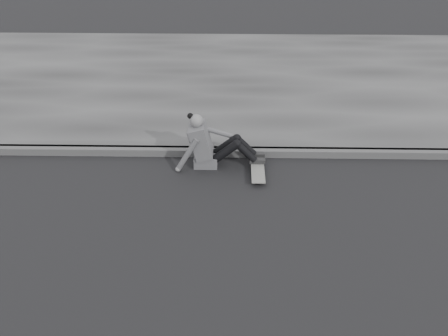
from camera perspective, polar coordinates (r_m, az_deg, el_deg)
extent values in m
plane|color=black|center=(6.45, 22.73, -10.66)|extent=(80.00, 80.00, 0.00)
cube|color=#4A4A4A|center=(8.38, 17.35, 1.61)|extent=(24.00, 0.16, 0.12)
cube|color=#3D3D3D|center=(11.01, 13.62, 9.66)|extent=(24.00, 6.00, 0.12)
cylinder|color=gray|center=(7.39, 3.36, -1.52)|extent=(0.03, 0.05, 0.05)
cylinder|color=gray|center=(7.40, 4.52, -1.53)|extent=(0.03, 0.05, 0.05)
cylinder|color=gray|center=(7.83, 3.24, 0.60)|extent=(0.03, 0.05, 0.05)
cylinder|color=gray|center=(7.83, 4.34, 0.59)|extent=(0.03, 0.05, 0.05)
cube|color=#333336|center=(7.38, 3.94, -1.34)|extent=(0.16, 0.04, 0.03)
cube|color=#333336|center=(7.82, 3.79, 0.77)|extent=(0.16, 0.04, 0.03)
cube|color=slate|center=(7.58, 3.87, -0.10)|extent=(0.20, 0.78, 0.02)
cube|color=#555558|center=(7.79, -2.08, 1.01)|extent=(0.36, 0.34, 0.18)
cube|color=#555558|center=(7.62, -2.66, 3.20)|extent=(0.37, 0.40, 0.57)
cube|color=#555558|center=(7.57, -3.66, 4.00)|extent=(0.14, 0.30, 0.20)
cylinder|color=gray|center=(7.51, -3.08, 4.80)|extent=(0.09, 0.09, 0.08)
sphere|color=gray|center=(7.47, -3.18, 5.41)|extent=(0.20, 0.20, 0.20)
sphere|color=black|center=(7.47, -3.88, 5.96)|extent=(0.09, 0.09, 0.09)
cylinder|color=black|center=(7.60, 0.23, 1.89)|extent=(0.43, 0.13, 0.39)
cylinder|color=black|center=(7.76, 0.25, 2.56)|extent=(0.43, 0.13, 0.39)
cylinder|color=black|center=(7.61, 2.49, 1.83)|extent=(0.35, 0.11, 0.36)
cylinder|color=black|center=(7.76, 2.47, 2.51)|extent=(0.35, 0.11, 0.36)
sphere|color=black|center=(7.53, 1.49, 2.76)|extent=(0.13, 0.13, 0.13)
sphere|color=black|center=(7.69, 1.48, 3.42)|extent=(0.13, 0.13, 0.13)
cube|color=#282828|center=(7.69, 3.84, 0.81)|extent=(0.24, 0.08, 0.07)
cube|color=#282828|center=(7.85, 3.79, 1.49)|extent=(0.24, 0.08, 0.07)
cylinder|color=#555558|center=(7.53, -4.24, 1.50)|extent=(0.38, 0.08, 0.58)
sphere|color=gray|center=(7.66, -5.29, -0.14)|extent=(0.08, 0.08, 0.08)
cylinder|color=#555558|center=(7.72, -0.82, 4.15)|extent=(0.48, 0.08, 0.21)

